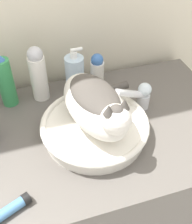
# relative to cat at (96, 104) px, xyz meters

# --- Properties ---
(vanity_counter) EXTENTS (0.96, 0.58, 0.83)m
(vanity_counter) POSITION_rel_cat_xyz_m (0.01, 0.03, -0.55)
(vanity_counter) COLOR #56514C
(vanity_counter) RESTS_ON ground_plane
(sink_basin) EXTENTS (0.34, 0.34, 0.06)m
(sink_basin) POSITION_rel_cat_xyz_m (-0.00, 0.01, -0.10)
(sink_basin) COLOR white
(sink_basin) RESTS_ON vanity_counter
(cat) EXTENTS (0.26, 0.31, 0.16)m
(cat) POSITION_rel_cat_xyz_m (0.00, 0.00, 0.00)
(cat) COLOR silver
(cat) RESTS_ON sink_basin
(faucet) EXTENTS (0.15, 0.08, 0.14)m
(faucet) POSITION_rel_cat_xyz_m (0.18, 0.08, -0.07)
(faucet) COLOR silver
(faucet) RESTS_ON vanity_counter
(deodorant_stick) EXTENTS (0.05, 0.05, 0.14)m
(deodorant_stick) POSITION_rel_cat_xyz_m (0.08, 0.25, -0.06)
(deodorant_stick) COLOR white
(deodorant_stick) RESTS_ON vanity_counter
(lotion_bottle_white) EXTENTS (0.06, 0.06, 0.21)m
(lotion_bottle_white) POSITION_rel_cat_xyz_m (-0.13, 0.25, -0.03)
(lotion_bottle_white) COLOR white
(lotion_bottle_white) RESTS_ON vanity_counter
(soap_pump_bottle) EXTENTS (0.07, 0.07, 0.18)m
(soap_pump_bottle) POSITION_rel_cat_xyz_m (-0.00, 0.25, -0.06)
(soap_pump_bottle) COLOR silver
(soap_pump_bottle) RESTS_ON vanity_counter
(spray_bottle_trigger) EXTENTS (0.06, 0.06, 0.20)m
(spray_bottle_trigger) POSITION_rel_cat_xyz_m (-0.25, 0.25, -0.04)
(spray_bottle_trigger) COLOR #338C4C
(spray_bottle_trigger) RESTS_ON vanity_counter
(cream_tube) EXTENTS (0.17, 0.09, 0.03)m
(cream_tube) POSITION_rel_cat_xyz_m (-0.31, -0.20, -0.12)
(cream_tube) COLOR #4C7FB2
(cream_tube) RESTS_ON vanity_counter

